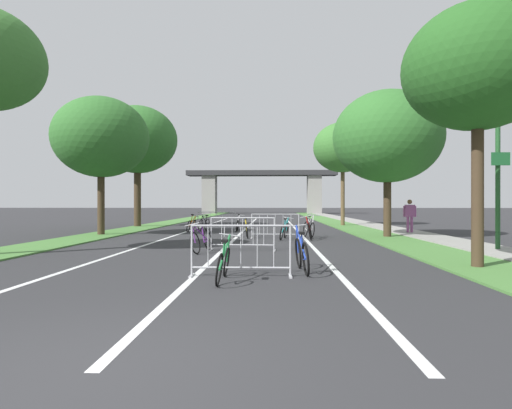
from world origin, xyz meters
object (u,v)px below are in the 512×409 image
bicycle_white_9 (309,229)px  pedestrian_strolling (410,213)px  crowd_barrier_second (243,234)px  bicycle_orange_8 (191,225)px  tree_left_oak_mid (101,137)px  tree_right_pine_near (343,148)px  bicycle_yellow_1 (247,230)px  lamppost_with_sign (498,147)px  tree_right_maple_mid (478,69)px  bicycle_red_7 (310,230)px  crowd_barrier_nearest (241,251)px  tree_left_oak_near (137,140)px  bicycle_silver_3 (238,225)px  bicycle_purple_4 (202,240)px  crowd_barrier_third (275,226)px  bicycle_black_2 (204,224)px  bicycle_teal_0 (284,230)px  bicycle_blue_6 (302,254)px  bicycle_green_5 (223,263)px  tree_right_cypress_far (387,137)px  crowd_barrier_fourth (216,222)px

bicycle_white_9 → pedestrian_strolling: bearing=-165.7°
crowd_barrier_second → bicycle_orange_8: size_ratio=1.26×
tree_left_oak_mid → tree_right_pine_near: bearing=34.9°
tree_right_pine_near → bicycle_yellow_1: size_ratio=4.17×
lamppost_with_sign → pedestrian_strolling: 7.85m
tree_right_maple_mid → bicycle_red_7: (-3.11, 7.64, -4.16)m
bicycle_yellow_1 → bicycle_white_9: bearing=-3.0°
crowd_barrier_nearest → bicycle_white_9: bearing=77.1°
tree_left_oak_mid → tree_left_oak_near: (-0.59, 7.06, 0.97)m
bicycle_silver_3 → bicycle_purple_4: size_ratio=0.98×
tree_left_oak_mid → crowd_barrier_second: size_ratio=3.10×
crowd_barrier_third → pedestrian_strolling: size_ratio=1.23×
bicycle_black_2 → bicycle_red_7: (5.29, -5.44, 0.02)m
tree_right_pine_near → bicycle_red_7: (-3.17, -10.72, -4.85)m
tree_left_oak_near → bicycle_orange_8: bearing=-45.0°
crowd_barrier_third → bicycle_white_9: size_ratio=1.26×
tree_left_oak_mid → bicycle_purple_4: (5.85, -6.58, -4.20)m
bicycle_teal_0 → bicycle_silver_3: (-2.31, 4.57, 0.01)m
bicycle_yellow_1 → bicycle_purple_4: 5.63m
crowd_barrier_nearest → bicycle_blue_6: size_ratio=1.18×
tree_left_oak_mid → pedestrian_strolling: size_ratio=3.83×
tree_left_oak_mid → bicycle_white_9: size_ratio=3.90×
bicycle_black_2 → bicycle_orange_8: size_ratio=0.97×
bicycle_green_5 → bicycle_purple_4: bearing=105.6°
bicycle_teal_0 → pedestrian_strolling: 7.13m
tree_right_pine_near → bicycle_silver_3: size_ratio=4.19×
tree_right_cypress_far → crowd_barrier_fourth: tree_right_cypress_far is taller
bicycle_teal_0 → pedestrian_strolling: (6.24, 3.38, 0.66)m
crowd_barrier_fourth → bicycle_orange_8: size_ratio=1.26×
bicycle_black_2 → pedestrian_strolling: size_ratio=0.95×
tree_right_maple_mid → bicycle_blue_6: bearing=-170.9°
lamppost_with_sign → crowd_barrier_second: 8.35m
tree_right_cypress_far → tree_right_pine_near: (-0.30, 9.65, 0.84)m
crowd_barrier_second → tree_left_oak_near: bearing=120.2°
tree_left_oak_near → bicycle_black_2: 7.89m
tree_right_maple_mid → tree_left_oak_mid: bearing=143.1°
bicycle_teal_0 → bicycle_silver_3: size_ratio=1.02×
tree_left_oak_mid → bicycle_blue_6: bearing=-49.6°
crowd_barrier_nearest → bicycle_orange_8: 13.95m
tree_right_pine_near → crowd_barrier_fourth: tree_right_pine_near is taller
lamppost_with_sign → crowd_barrier_nearest: 9.35m
bicycle_yellow_1 → bicycle_green_5: bearing=-94.4°
tree_left_oak_near → tree_left_oak_mid: bearing=-85.2°
tree_left_oak_near → lamppost_with_sign: (15.55, -13.07, -2.31)m
tree_left_oak_mid → crowd_barrier_nearest: 13.62m
bicycle_black_2 → bicycle_blue_6: bearing=119.8°
tree_left_oak_mid → tree_left_oak_near: size_ratio=0.84×
lamppost_with_sign → bicycle_orange_8: bearing=142.1°
tree_right_pine_near → crowd_barrier_fourth: 10.68m
bicycle_purple_4 → bicycle_orange_8: bicycle_orange_8 is taller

